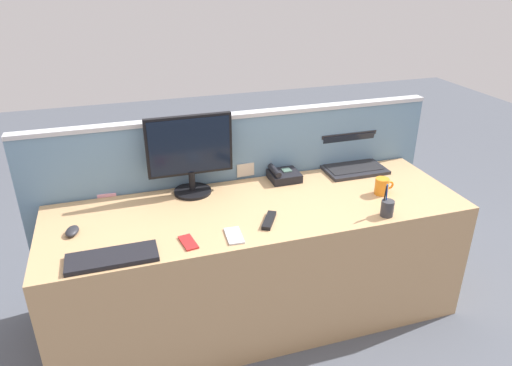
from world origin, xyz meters
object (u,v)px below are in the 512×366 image
(laptop, at_px, (351,160))
(desk_phone, at_px, (283,175))
(pen_cup, at_px, (387,208))
(coffee_mug, at_px, (382,186))
(tv_remote, at_px, (269,220))
(cell_phone_silver_slab, at_px, (234,236))
(cell_phone_red_case, at_px, (188,242))
(desktop_monitor, at_px, (190,151))
(keyboard_main, at_px, (112,258))
(computer_mouse_right_hand, at_px, (72,231))

(laptop, distance_m, desk_phone, 0.48)
(pen_cup, height_order, coffee_mug, pen_cup)
(laptop, bearing_deg, tv_remote, -145.48)
(cell_phone_silver_slab, xyz_separation_m, tv_remote, (0.20, 0.08, 0.01))
(cell_phone_red_case, bearing_deg, cell_phone_silver_slab, -11.39)
(desk_phone, height_order, coffee_mug, coffee_mug)
(coffee_mug, bearing_deg, desktop_monitor, 161.26)
(keyboard_main, bearing_deg, desktop_monitor, 50.32)
(pen_cup, relative_size, tv_remote, 1.07)
(desk_phone, height_order, cell_phone_silver_slab, desk_phone)
(desktop_monitor, distance_m, desk_phone, 0.60)
(pen_cup, bearing_deg, desk_phone, 121.90)
(cell_phone_red_case, xyz_separation_m, tv_remote, (0.42, 0.07, 0.01))
(desktop_monitor, xyz_separation_m, cell_phone_silver_slab, (0.10, -0.53, -0.25))
(desk_phone, xyz_separation_m, cell_phone_silver_slab, (-0.45, -0.53, -0.03))
(cell_phone_red_case, xyz_separation_m, cell_phone_silver_slab, (0.22, -0.01, 0.00))
(computer_mouse_right_hand, bearing_deg, coffee_mug, 11.78)
(desktop_monitor, distance_m, tv_remote, 0.60)
(desktop_monitor, xyz_separation_m, laptop, (1.03, 0.04, -0.20))
(desktop_monitor, height_order, cell_phone_red_case, desktop_monitor)
(pen_cup, bearing_deg, cell_phone_silver_slab, 177.10)
(keyboard_main, relative_size, tv_remote, 2.35)
(desktop_monitor, relative_size, cell_phone_red_case, 3.58)
(desk_phone, relative_size, tv_remote, 1.04)
(laptop, relative_size, keyboard_main, 0.95)
(desk_phone, distance_m, pen_cup, 0.68)
(cell_phone_silver_slab, bearing_deg, keyboard_main, -173.98)
(keyboard_main, distance_m, coffee_mug, 1.50)
(laptop, bearing_deg, desktop_monitor, -177.64)
(pen_cup, xyz_separation_m, tv_remote, (-0.61, 0.12, -0.04))
(desktop_monitor, xyz_separation_m, tv_remote, (0.30, -0.46, -0.24))
(desktop_monitor, relative_size, pen_cup, 2.61)
(desk_phone, xyz_separation_m, cell_phone_red_case, (-0.67, -0.53, -0.03))
(desktop_monitor, distance_m, laptop, 1.05)
(desktop_monitor, distance_m, coffee_mug, 1.10)
(desktop_monitor, xyz_separation_m, keyboard_main, (-0.46, -0.56, -0.24))
(pen_cup, relative_size, cell_phone_red_case, 1.37)
(desk_phone, xyz_separation_m, computer_mouse_right_hand, (-1.19, -0.27, -0.01))
(pen_cup, relative_size, cell_phone_silver_slab, 1.21)
(computer_mouse_right_hand, height_order, coffee_mug, coffee_mug)
(cell_phone_silver_slab, height_order, tv_remote, tv_remote)
(laptop, bearing_deg, cell_phone_silver_slab, -148.10)
(computer_mouse_right_hand, xyz_separation_m, coffee_mug, (1.66, -0.07, 0.03))
(desktop_monitor, relative_size, computer_mouse_right_hand, 4.75)
(keyboard_main, relative_size, coffee_mug, 3.47)
(computer_mouse_right_hand, relative_size, coffee_mug, 0.87)
(desktop_monitor, xyz_separation_m, cell_phone_red_case, (-0.12, -0.53, -0.25))
(desk_phone, relative_size, pen_cup, 0.97)
(cell_phone_silver_slab, bearing_deg, tv_remote, 24.97)
(cell_phone_red_case, distance_m, coffee_mug, 1.15)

